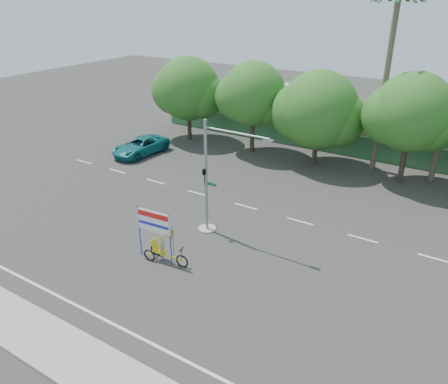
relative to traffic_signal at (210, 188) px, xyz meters
The scene contains 13 objects.
ground 5.40m from the traffic_signal, 61.13° to the right, with size 120.00×120.00×0.00m, color #33302D.
sidewalk_near 12.04m from the traffic_signal, 79.17° to the right, with size 50.00×2.40×0.12m, color gray.
fence 17.76m from the traffic_signal, 82.85° to the left, with size 38.00×0.08×2.00m, color #336B3D.
building_left 23.38m from the traffic_signal, 109.52° to the left, with size 12.00×8.00×4.00m, color beige.
building_right 24.29m from the traffic_signal, 65.15° to the left, with size 14.00×8.00×3.60m, color beige.
tree_far_left 18.45m from the traffic_signal, 130.22° to the left, with size 7.14×6.00×7.96m.
tree_left 14.99m from the traffic_signal, 109.08° to the left, with size 6.66×5.60×8.07m.
tree_center 14.15m from the traffic_signal, 85.33° to the left, with size 7.62×6.40×7.85m.
tree_right 16.38m from the traffic_signal, 59.83° to the left, with size 6.90×5.80×8.36m.
palm_short 17.56m from the traffic_signal, 69.84° to the left, with size 3.73×3.79×14.45m.
traffic_signal is the anchor object (origin of this frame).
trike_billboard 4.47m from the traffic_signal, 98.38° to the right, with size 3.13×0.78×3.08m.
pickup_truck 15.38m from the traffic_signal, 147.88° to the left, with size 2.53×5.49×1.52m, color #0F6B6F.
Camera 1 is at (10.82, -15.39, 13.57)m, focal length 35.00 mm.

